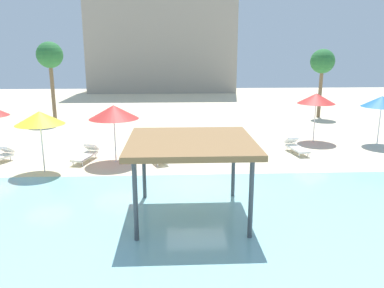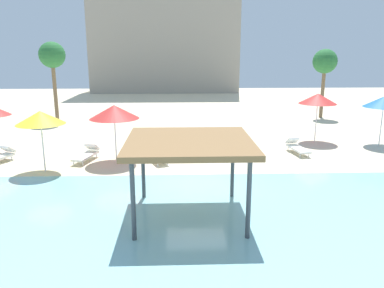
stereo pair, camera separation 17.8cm
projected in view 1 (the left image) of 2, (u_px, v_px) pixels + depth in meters
ground_plane at (197, 187)px, 15.38m from camera, size 80.00×80.00×0.00m
lagoon_water at (209, 255)px, 10.28m from camera, size 44.00×13.50×0.04m
shade_pavilion at (191, 145)px, 12.16m from camera, size 3.98×3.98×2.61m
beach_umbrella_red_0 at (114, 112)px, 18.29m from camera, size 2.39×2.39×2.80m
beach_umbrella_red_1 at (316, 98)px, 22.51m from camera, size 2.20×2.20×2.88m
beach_umbrella_yellow_2 at (40, 118)px, 16.73m from camera, size 2.13×2.13×2.77m
beach_umbrella_blue_4 at (382, 102)px, 21.68m from camera, size 2.24×2.24×2.82m
lounge_chair_0 at (296, 147)px, 20.45m from camera, size 0.88×1.97×0.74m
lounge_chair_1 at (86, 154)px, 18.98m from camera, size 1.06×1.99×0.74m
lounge_chair_2 at (156, 155)px, 18.90m from camera, size 1.22×1.99×0.74m
lounge_chair_4 at (206, 138)px, 22.36m from camera, size 0.72×1.93×0.74m
lounge_chair_5 at (157, 138)px, 22.49m from camera, size 0.89×1.97×0.74m
palm_tree_0 at (322, 63)px, 30.18m from camera, size 1.90×1.90×5.42m
palm_tree_1 at (50, 57)px, 27.92m from camera, size 1.90×1.90×5.93m
hotel_block_0 at (162, 12)px, 49.27m from camera, size 18.58×8.16×20.05m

